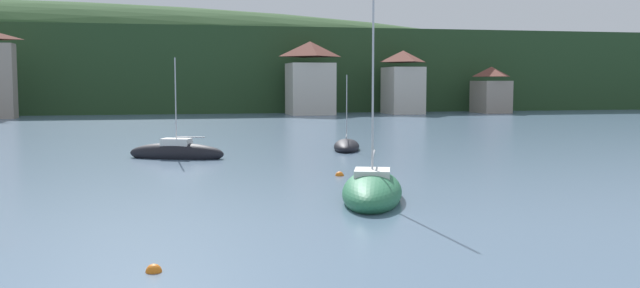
{
  "coord_description": "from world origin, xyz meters",
  "views": [
    {
      "loc": [
        -6.42,
        16.94,
        4.48
      ],
      "look_at": [
        0.0,
        45.45,
        1.87
      ],
      "focal_mm": 39.62,
      "sensor_mm": 36.0,
      "label": 1
    }
  ],
  "objects_px": {
    "sailboat_mid_7": "(372,191)",
    "mooring_buoy_mid": "(340,176)",
    "shore_building_eastcentral": "(491,90)",
    "shore_building_westcentral": "(310,79)",
    "sailboat_far_9": "(177,153)",
    "sailboat_far_5": "(347,146)",
    "shore_building_central": "(403,83)",
    "mooring_buoy_far": "(154,272)"
  },
  "relations": [
    {
      "from": "sailboat_far_5",
      "to": "mooring_buoy_far",
      "type": "relative_size",
      "value": 13.31
    },
    {
      "from": "shore_building_westcentral",
      "to": "mooring_buoy_mid",
      "type": "relative_size",
      "value": 23.73
    },
    {
      "from": "shore_building_central",
      "to": "mooring_buoy_mid",
      "type": "height_order",
      "value": "shore_building_central"
    },
    {
      "from": "mooring_buoy_far",
      "to": "shore_building_eastcentral",
      "type": "bearing_deg",
      "value": 58.74
    },
    {
      "from": "shore_building_westcentral",
      "to": "shore_building_eastcentral",
      "type": "xyz_separation_m",
      "value": [
        26.07,
        -0.25,
        -1.57
      ]
    },
    {
      "from": "shore_building_eastcentral",
      "to": "sailboat_mid_7",
      "type": "relative_size",
      "value": 0.78
    },
    {
      "from": "shore_building_westcentral",
      "to": "sailboat_far_9",
      "type": "bearing_deg",
      "value": -110.15
    },
    {
      "from": "sailboat_far_5",
      "to": "mooring_buoy_mid",
      "type": "height_order",
      "value": "sailboat_far_5"
    },
    {
      "from": "sailboat_far_5",
      "to": "sailboat_mid_7",
      "type": "bearing_deg",
      "value": -176.16
    },
    {
      "from": "sailboat_mid_7",
      "to": "mooring_buoy_far",
      "type": "xyz_separation_m",
      "value": [
        -7.95,
        -8.51,
        -0.36
      ]
    },
    {
      "from": "shore_building_central",
      "to": "mooring_buoy_mid",
      "type": "distance_m",
      "value": 65.06
    },
    {
      "from": "sailboat_mid_7",
      "to": "sailboat_far_9",
      "type": "height_order",
      "value": "sailboat_mid_7"
    },
    {
      "from": "shore_building_central",
      "to": "sailboat_mid_7",
      "type": "distance_m",
      "value": 71.66
    },
    {
      "from": "shore_building_central",
      "to": "mooring_buoy_far",
      "type": "bearing_deg",
      "value": -113.41
    },
    {
      "from": "sailboat_far_5",
      "to": "sailboat_far_9",
      "type": "xyz_separation_m",
      "value": [
        -10.93,
        -2.7,
        0.11
      ]
    },
    {
      "from": "sailboat_far_9",
      "to": "mooring_buoy_far",
      "type": "distance_m",
      "value": 24.88
    },
    {
      "from": "sailboat_far_5",
      "to": "sailboat_far_9",
      "type": "height_order",
      "value": "sailboat_far_9"
    },
    {
      "from": "shore_building_central",
      "to": "shore_building_eastcentral",
      "type": "height_order",
      "value": "shore_building_central"
    },
    {
      "from": "shore_building_eastcentral",
      "to": "sailboat_far_5",
      "type": "distance_m",
      "value": 58.65
    },
    {
      "from": "sailboat_mid_7",
      "to": "mooring_buoy_mid",
      "type": "relative_size",
      "value": 20.44
    },
    {
      "from": "shore_building_central",
      "to": "mooring_buoy_far",
      "type": "relative_size",
      "value": 22.32
    },
    {
      "from": "shore_building_westcentral",
      "to": "shore_building_eastcentral",
      "type": "bearing_deg",
      "value": -0.55
    },
    {
      "from": "shore_building_central",
      "to": "sailboat_mid_7",
      "type": "bearing_deg",
      "value": -110.28
    },
    {
      "from": "mooring_buoy_mid",
      "to": "sailboat_mid_7",
      "type": "bearing_deg",
      "value": -94.08
    },
    {
      "from": "shore_building_westcentral",
      "to": "sailboat_mid_7",
      "type": "height_order",
      "value": "shore_building_westcentral"
    },
    {
      "from": "mooring_buoy_far",
      "to": "sailboat_mid_7",
      "type": "bearing_deg",
      "value": 46.97
    },
    {
      "from": "shore_building_central",
      "to": "sailboat_far_9",
      "type": "relative_size",
      "value": 1.4
    },
    {
      "from": "sailboat_mid_7",
      "to": "mooring_buoy_far",
      "type": "bearing_deg",
      "value": -24.44
    },
    {
      "from": "mooring_buoy_mid",
      "to": "mooring_buoy_far",
      "type": "xyz_separation_m",
      "value": [
        -8.44,
        -15.42,
        0.0
      ]
    },
    {
      "from": "shore_building_eastcentral",
      "to": "shore_building_westcentral",
      "type": "bearing_deg",
      "value": 179.45
    },
    {
      "from": "sailboat_far_5",
      "to": "sailboat_mid_7",
      "type": "height_order",
      "value": "sailboat_mid_7"
    },
    {
      "from": "shore_building_westcentral",
      "to": "mooring_buoy_far",
      "type": "height_order",
      "value": "shore_building_westcentral"
    },
    {
      "from": "shore_building_westcentral",
      "to": "sailboat_far_9",
      "type": "height_order",
      "value": "shore_building_westcentral"
    },
    {
      "from": "shore_building_westcentral",
      "to": "mooring_buoy_mid",
      "type": "bearing_deg",
      "value": -100.6
    },
    {
      "from": "shore_building_central",
      "to": "shore_building_westcentral",
      "type": "bearing_deg",
      "value": 179.92
    },
    {
      "from": "shore_building_westcentral",
      "to": "sailboat_far_5",
      "type": "bearing_deg",
      "value": -99.11
    },
    {
      "from": "mooring_buoy_far",
      "to": "shore_building_westcentral",
      "type": "bearing_deg",
      "value": 75.4
    },
    {
      "from": "sailboat_far_5",
      "to": "mooring_buoy_mid",
      "type": "xyz_separation_m",
      "value": [
        -3.56,
        -12.13,
        -0.22
      ]
    },
    {
      "from": "sailboat_mid_7",
      "to": "shore_building_westcentral",
      "type": "bearing_deg",
      "value": -171.35
    },
    {
      "from": "shore_building_westcentral",
      "to": "shore_building_central",
      "type": "bearing_deg",
      "value": -0.08
    },
    {
      "from": "shore_building_westcentral",
      "to": "shore_building_central",
      "type": "height_order",
      "value": "shore_building_westcentral"
    },
    {
      "from": "shore_building_westcentral",
      "to": "sailboat_far_5",
      "type": "distance_m",
      "value": 48.92
    }
  ]
}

